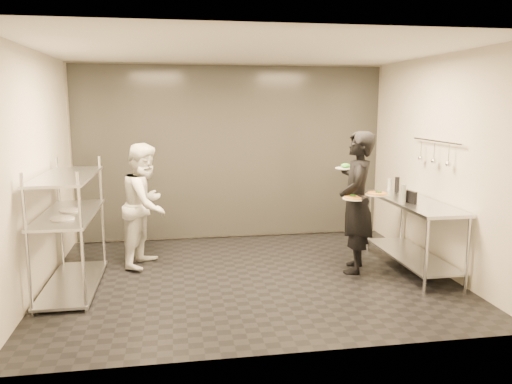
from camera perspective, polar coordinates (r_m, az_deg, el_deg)
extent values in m
cube|color=black|center=(6.43, -0.67, -9.71)|extent=(5.00, 4.00, 0.00)
cube|color=silver|center=(6.09, -0.72, 15.95)|extent=(5.00, 4.00, 0.00)
cube|color=beige|center=(8.07, -2.85, 4.52)|extent=(5.00, 0.00, 2.80)
cube|color=beige|center=(4.16, 3.47, -0.68)|extent=(5.00, 0.00, 2.80)
cube|color=beige|center=(6.24, -24.05, 2.05)|extent=(0.00, 4.00, 2.80)
cube|color=beige|center=(6.93, 20.22, 3.01)|extent=(0.00, 4.00, 2.80)
cube|color=white|center=(8.04, -2.82, 4.50)|extent=(4.90, 0.04, 2.74)
cylinder|color=silver|center=(5.61, -24.73, -5.60)|extent=(0.04, 0.04, 1.50)
cylinder|color=silver|center=(7.06, -21.50, -2.29)|extent=(0.04, 0.04, 1.50)
cylinder|color=silver|center=(5.49, -19.27, -5.56)|extent=(0.04, 0.04, 1.50)
cylinder|color=silver|center=(6.97, -17.16, -2.20)|extent=(0.04, 0.04, 1.50)
cube|color=silver|center=(6.47, -20.14, -9.76)|extent=(0.60, 1.60, 0.03)
cube|color=silver|center=(6.24, -20.61, -2.38)|extent=(0.60, 1.60, 0.03)
cube|color=silver|center=(6.17, -20.87, 1.71)|extent=(0.60, 1.60, 0.03)
cylinder|color=silver|center=(5.90, -21.27, -2.86)|extent=(0.26, 0.26, 0.01)
cylinder|color=silver|center=(6.33, -20.45, -1.97)|extent=(0.26, 0.26, 0.01)
cylinder|color=silver|center=(6.10, 18.88, -6.92)|extent=(0.04, 0.04, 0.90)
cylinder|color=silver|center=(7.60, 12.79, -3.32)|extent=(0.04, 0.04, 0.90)
cylinder|color=silver|center=(6.36, 23.04, -6.50)|extent=(0.04, 0.04, 0.90)
cylinder|color=silver|center=(7.81, 16.33, -3.12)|extent=(0.04, 0.04, 0.90)
cube|color=silver|center=(7.02, 17.33, -6.92)|extent=(0.57, 1.71, 0.03)
cube|color=silver|center=(6.86, 17.64, -1.14)|extent=(0.60, 1.80, 0.04)
cylinder|color=silver|center=(6.88, 19.93, 5.49)|extent=(0.02, 1.20, 0.02)
cylinder|color=silver|center=(6.57, 21.20, 4.10)|extent=(0.01, 0.01, 0.22)
sphere|color=silver|center=(6.59, 21.12, 2.97)|extent=(0.07, 0.07, 0.07)
cylinder|color=silver|center=(6.88, 19.72, 4.42)|extent=(0.01, 0.01, 0.22)
sphere|color=silver|center=(6.89, 19.66, 3.34)|extent=(0.07, 0.07, 0.07)
cylinder|color=silver|center=(7.18, 18.38, 4.71)|extent=(0.01, 0.01, 0.22)
sphere|color=silver|center=(7.19, 18.32, 3.68)|extent=(0.07, 0.07, 0.07)
imported|color=black|center=(6.58, 11.40, -1.17)|extent=(0.66, 0.79, 1.83)
imported|color=white|center=(6.88, -12.48, -1.45)|extent=(0.87, 0.98, 1.66)
cylinder|color=silver|center=(6.35, 11.23, -0.74)|extent=(0.30, 0.30, 0.01)
cylinder|color=#A97B3D|center=(6.35, 11.23, -0.64)|extent=(0.27, 0.27, 0.02)
cylinder|color=#B24917|center=(6.34, 11.23, -0.55)|extent=(0.24, 0.24, 0.01)
sphere|color=#1C5112|center=(6.34, 11.24, -0.48)|extent=(0.04, 0.04, 0.04)
cylinder|color=silver|center=(6.39, 13.68, -0.29)|extent=(0.29, 0.29, 0.01)
cylinder|color=#A97B3D|center=(6.39, 13.68, -0.19)|extent=(0.26, 0.26, 0.02)
cylinder|color=#B24917|center=(6.39, 13.68, -0.10)|extent=(0.23, 0.23, 0.01)
sphere|color=#1C5112|center=(6.38, 13.69, -0.03)|extent=(0.04, 0.04, 0.04)
cylinder|color=silver|center=(6.75, 10.19, 2.69)|extent=(0.27, 0.27, 0.01)
ellipsoid|color=#1D711C|center=(6.75, 10.20, 2.98)|extent=(0.13, 0.13, 0.07)
cube|color=black|center=(6.68, 17.24, -0.55)|extent=(0.08, 0.22, 0.16)
cylinder|color=#94A195|center=(6.67, 16.50, -0.16)|extent=(0.07, 0.07, 0.24)
cylinder|color=#94A195|center=(7.54, 15.00, 0.82)|extent=(0.05, 0.05, 0.18)
cylinder|color=black|center=(7.43, 15.82, 0.81)|extent=(0.06, 0.06, 0.22)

